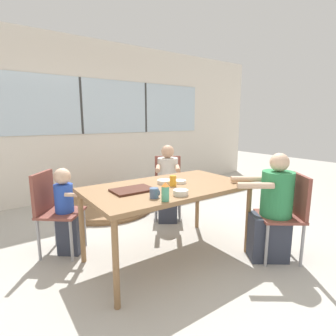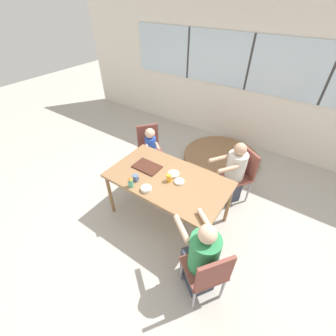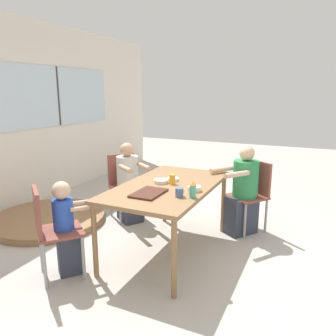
# 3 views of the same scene
# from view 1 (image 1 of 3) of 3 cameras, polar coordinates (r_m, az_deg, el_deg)

# --- Properties ---
(ground_plane) EXTENTS (16.00, 16.00, 0.00)m
(ground_plane) POSITION_cam_1_polar(r_m,az_deg,el_deg) (2.90, 0.00, -18.65)
(ground_plane) COLOR #B2ADA3
(wall_back_with_windows) EXTENTS (8.40, 0.08, 2.80)m
(wall_back_with_windows) POSITION_cam_1_polar(r_m,az_deg,el_deg) (4.97, -18.35, 10.05)
(wall_back_with_windows) COLOR silver
(wall_back_with_windows) RESTS_ON ground_plane
(dining_table) EXTENTS (1.61, 0.91, 0.76)m
(dining_table) POSITION_cam_1_polar(r_m,az_deg,el_deg) (2.63, 0.00, -5.19)
(dining_table) COLOR olive
(dining_table) RESTS_ON ground_plane
(chair_for_woman_green_shirt) EXTENTS (0.56, 0.56, 0.88)m
(chair_for_woman_green_shirt) POSITION_cam_1_polar(r_m,az_deg,el_deg) (2.92, 24.85, -8.08)
(chair_for_woman_green_shirt) COLOR brown
(chair_for_woman_green_shirt) RESTS_ON ground_plane
(chair_for_man_blue_shirt) EXTENTS (0.56, 0.56, 0.88)m
(chair_for_man_blue_shirt) POSITION_cam_1_polar(r_m,az_deg,el_deg) (3.85, -0.06, -2.75)
(chair_for_man_blue_shirt) COLOR brown
(chair_for_man_blue_shirt) RESTS_ON ground_plane
(chair_for_toddler) EXTENTS (0.56, 0.56, 0.88)m
(chair_for_toddler) POSITION_cam_1_polar(r_m,az_deg,el_deg) (3.02, -23.88, -7.42)
(chair_for_toddler) COLOR brown
(chair_for_toddler) RESTS_ON ground_plane
(person_woman_green_shirt) EXTENTS (0.63, 0.57, 1.09)m
(person_woman_green_shirt) POSITION_cam_1_polar(r_m,az_deg,el_deg) (2.87, 21.69, -8.98)
(person_woman_green_shirt) COLOR #333847
(person_woman_green_shirt) RESTS_ON ground_plane
(person_man_blue_shirt) EXTENTS (0.53, 0.59, 1.06)m
(person_man_blue_shirt) POSITION_cam_1_polar(r_m,az_deg,el_deg) (3.70, -0.06, -4.06)
(person_man_blue_shirt) COLOR #333847
(person_man_blue_shirt) RESTS_ON ground_plane
(person_toddler) EXTENTS (0.38, 0.36, 0.93)m
(person_toddler) POSITION_cam_1_polar(r_m,az_deg,el_deg) (2.98, -21.11, -9.17)
(person_toddler) COLOR #333847
(person_toddler) RESTS_ON ground_plane
(food_tray_dark) EXTENTS (0.37, 0.25, 0.02)m
(food_tray_dark) POSITION_cam_1_polar(r_m,az_deg,el_deg) (2.44, -7.70, -4.75)
(food_tray_dark) COLOR #472319
(food_tray_dark) RESTS_ON dining_table
(coffee_mug) EXTENTS (0.08, 0.08, 0.09)m
(coffee_mug) POSITION_cam_1_polar(r_m,az_deg,el_deg) (2.21, -2.98, -5.45)
(coffee_mug) COLOR slate
(coffee_mug) RESTS_ON dining_table
(sippy_cup) EXTENTS (0.07, 0.07, 0.16)m
(sippy_cup) POSITION_cam_1_polar(r_m,az_deg,el_deg) (2.11, -0.58, -5.13)
(sippy_cup) COLOR #4CA57F
(sippy_cup) RESTS_ON dining_table
(juice_glass) EXTENTS (0.07, 0.07, 0.10)m
(juice_glass) POSITION_cam_1_polar(r_m,az_deg,el_deg) (2.59, 1.08, -2.80)
(juice_glass) COLOR gold
(juice_glass) RESTS_ON dining_table
(bowl_white_shallow) EXTENTS (0.13, 0.13, 0.05)m
(bowl_white_shallow) POSITION_cam_1_polar(r_m,az_deg,el_deg) (2.29, 2.78, -5.35)
(bowl_white_shallow) COLOR silver
(bowl_white_shallow) RESTS_ON dining_table
(bowl_cereal) EXTENTS (0.13, 0.13, 0.03)m
(bowl_cereal) POSITION_cam_1_polar(r_m,az_deg,el_deg) (2.72, 2.64, -2.99)
(bowl_cereal) COLOR white
(bowl_cereal) RESTS_ON dining_table
(bowl_fruit) EXTENTS (0.15, 0.15, 0.04)m
(bowl_fruit) POSITION_cam_1_polar(r_m,az_deg,el_deg) (2.70, -0.73, -3.01)
(bowl_fruit) COLOR silver
(bowl_fruit) RESTS_ON dining_table
(folded_table_stack) EXTENTS (1.50, 1.50, 0.09)m
(folded_table_stack) POSITION_cam_1_polar(r_m,az_deg,el_deg) (4.38, -13.16, -7.94)
(folded_table_stack) COLOR olive
(folded_table_stack) RESTS_ON ground_plane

